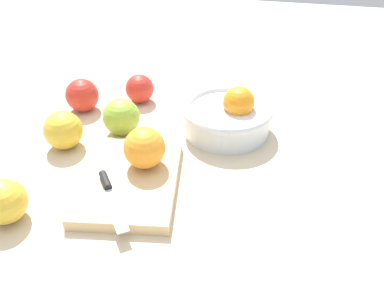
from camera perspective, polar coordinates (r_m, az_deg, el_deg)
ground_plane at (r=0.86m, az=-5.52°, el=-0.69°), size 2.40×2.40×0.00m
bowl at (r=0.90m, az=5.09°, el=4.03°), size 0.20×0.20×0.11m
cutting_board at (r=0.77m, az=-8.72°, el=-5.12°), size 0.27×0.21×0.02m
orange_on_board at (r=0.76m, az=-6.72°, el=-0.55°), size 0.08×0.08×0.08m
knife at (r=0.72m, az=-11.48°, el=-6.73°), size 0.14×0.10×0.01m
apple_front_left at (r=0.90m, az=-9.94°, el=3.78°), size 0.08×0.08×0.08m
apple_front_left_2 at (r=1.02m, az=-15.23°, el=6.65°), size 0.08×0.08×0.08m
apple_front_center at (r=0.89m, az=-17.72°, el=1.87°), size 0.08×0.08×0.08m
apple_front_right at (r=0.74m, az=-24.98°, el=-7.39°), size 0.08×0.08×0.08m
apple_front_left_3 at (r=1.03m, az=-7.40°, el=7.75°), size 0.07×0.07×0.07m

